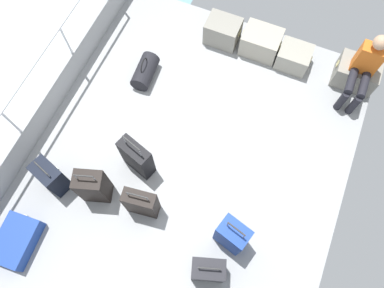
# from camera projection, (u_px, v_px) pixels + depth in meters

# --- Properties ---
(ground_plane) EXTENTS (4.40, 5.20, 0.06)m
(ground_plane) POSITION_uv_depth(u_px,v_px,m) (189.00, 157.00, 5.28)
(ground_plane) COLOR #939699
(gunwale_port) EXTENTS (0.06, 5.20, 0.45)m
(gunwale_port) POSITION_uv_depth(u_px,v_px,m) (53.00, 98.00, 5.36)
(gunwale_port) COLOR #939699
(gunwale_port) RESTS_ON ground_plane
(railing_port) EXTENTS (0.04, 4.20, 1.02)m
(railing_port) POSITION_uv_depth(u_px,v_px,m) (38.00, 77.00, 4.84)
(railing_port) COLOR silver
(railing_port) RESTS_ON ground_plane
(cargo_crate_0) EXTENTS (0.57, 0.41, 0.42)m
(cargo_crate_0) POSITION_uv_depth(u_px,v_px,m) (223.00, 31.00, 5.83)
(cargo_crate_0) COLOR gray
(cargo_crate_0) RESTS_ON ground_plane
(cargo_crate_1) EXTENTS (0.62, 0.46, 0.40)m
(cargo_crate_1) POSITION_uv_depth(u_px,v_px,m) (261.00, 42.00, 5.76)
(cargo_crate_1) COLOR #9E9989
(cargo_crate_1) RESTS_ON ground_plane
(cargo_crate_2) EXTENTS (0.53, 0.43, 0.34)m
(cargo_crate_2) POSITION_uv_depth(u_px,v_px,m) (294.00, 57.00, 5.69)
(cargo_crate_2) COLOR gray
(cargo_crate_2) RESTS_ON ground_plane
(cargo_crate_3) EXTENTS (0.65, 0.45, 0.40)m
(cargo_crate_3) POSITION_uv_depth(u_px,v_px,m) (356.00, 73.00, 5.54)
(cargo_crate_3) COLOR gray
(cargo_crate_3) RESTS_ON ground_plane
(passenger_seated) EXTENTS (0.34, 0.66, 1.10)m
(passenger_seated) POSITION_uv_depth(u_px,v_px,m) (364.00, 69.00, 5.12)
(passenger_seated) COLOR orange
(passenger_seated) RESTS_ON ground_plane
(suitcase_0) EXTENTS (0.46, 0.37, 0.64)m
(suitcase_0) POSITION_uv_depth(u_px,v_px,m) (51.00, 177.00, 4.85)
(suitcase_0) COLOR black
(suitcase_0) RESTS_ON ground_plane
(suitcase_1) EXTENTS (0.44, 0.24, 0.74)m
(suitcase_1) POSITION_uv_depth(u_px,v_px,m) (141.00, 203.00, 4.67)
(suitcase_1) COLOR black
(suitcase_1) RESTS_ON ground_plane
(suitcase_2) EXTENTS (0.48, 0.68, 0.24)m
(suitcase_2) POSITION_uv_depth(u_px,v_px,m) (17.00, 241.00, 4.69)
(suitcase_2) COLOR navy
(suitcase_2) RESTS_ON ground_plane
(suitcase_3) EXTENTS (0.43, 0.36, 0.82)m
(suitcase_3) POSITION_uv_depth(u_px,v_px,m) (93.00, 187.00, 4.73)
(suitcase_3) COLOR black
(suitcase_3) RESTS_ON ground_plane
(suitcase_4) EXTENTS (0.45, 0.36, 0.65)m
(suitcase_4) POSITION_uv_depth(u_px,v_px,m) (208.00, 270.00, 4.40)
(suitcase_4) COLOR black
(suitcase_4) RESTS_ON ground_plane
(suitcase_5) EXTENTS (0.43, 0.35, 0.84)m
(suitcase_5) POSITION_uv_depth(u_px,v_px,m) (232.00, 235.00, 4.50)
(suitcase_5) COLOR navy
(suitcase_5) RESTS_ON ground_plane
(suitcase_6) EXTENTS (0.49, 0.33, 0.86)m
(suitcase_6) POSITION_uv_depth(u_px,v_px,m) (137.00, 158.00, 4.89)
(suitcase_6) COLOR black
(suitcase_6) RESTS_ON ground_plane
(duffel_bag) EXTENTS (0.33, 0.57, 0.42)m
(duffel_bag) POSITION_uv_depth(u_px,v_px,m) (145.00, 71.00, 5.62)
(duffel_bag) COLOR black
(duffel_bag) RESTS_ON ground_plane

